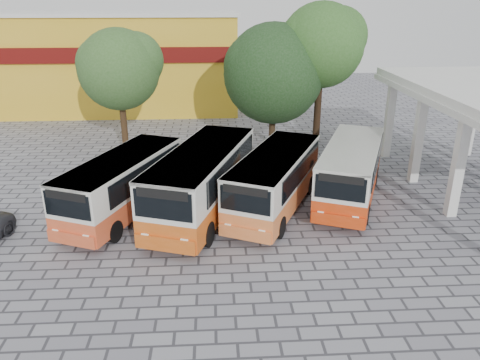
{
  "coord_description": "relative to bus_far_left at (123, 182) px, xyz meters",
  "views": [
    {
      "loc": [
        -3.07,
        -17.26,
        9.49
      ],
      "look_at": [
        -1.88,
        3.04,
        1.5
      ],
      "focal_mm": 35.0,
      "sensor_mm": 36.0,
      "label": 1
    }
  ],
  "objects": [
    {
      "name": "bus_far_left",
      "position": [
        0.0,
        0.0,
        0.0
      ],
      "size": [
        5.03,
        8.18,
        2.75
      ],
      "rotation": [
        0.0,
        0.0,
        -0.39
      ],
      "color": "#D34E26",
      "rests_on": "ground"
    },
    {
      "name": "tree_middle",
      "position": [
        8.3,
        10.88,
        3.4
      ],
      "size": [
        6.9,
        6.57,
        8.06
      ],
      "color": "#3A2A19",
      "rests_on": "ground"
    },
    {
      "name": "shophouse_block",
      "position": [
        -3.74,
        23.16,
        2.57
      ],
      "size": [
        20.4,
        10.4,
        8.3
      ],
      "color": "gold",
      "rests_on": "ground"
    },
    {
      "name": "bus_centre_right",
      "position": [
        7.0,
        0.01,
        0.03
      ],
      "size": [
        5.4,
        8.36,
        2.8
      ],
      "rotation": [
        0.0,
        0.0,
        -0.43
      ],
      "color": "orange",
      "rests_on": "ground"
    },
    {
      "name": "bus_centre_left",
      "position": [
        3.66,
        -0.24,
        0.2
      ],
      "size": [
        5.24,
        9.19,
        3.11
      ],
      "rotation": [
        0.0,
        0.0,
        -0.33
      ],
      "color": "#C55112",
      "rests_on": "ground"
    },
    {
      "name": "tree_left",
      "position": [
        -1.51,
        9.78,
        3.86
      ],
      "size": [
        5.29,
        5.03,
        7.81
      ],
      "color": "#432D19",
      "rests_on": "ground"
    },
    {
      "name": "bus_far_right",
      "position": [
        10.89,
        1.04,
        0.04
      ],
      "size": [
        5.22,
        8.4,
        2.83
      ],
      "rotation": [
        0.0,
        0.0,
        -0.4
      ],
      "color": "red",
      "rests_on": "ground"
    },
    {
      "name": "tree_right",
      "position": [
        11.38,
        10.93,
        5.13
      ],
      "size": [
        5.76,
        5.48,
        9.3
      ],
      "color": "black",
      "rests_on": "ground"
    },
    {
      "name": "ground",
      "position": [
        7.26,
        -2.83,
        -1.59
      ],
      "size": [
        90.0,
        90.0,
        0.0
      ],
      "primitive_type": "plane",
      "color": "slate",
      "rests_on": "ground"
    }
  ]
}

